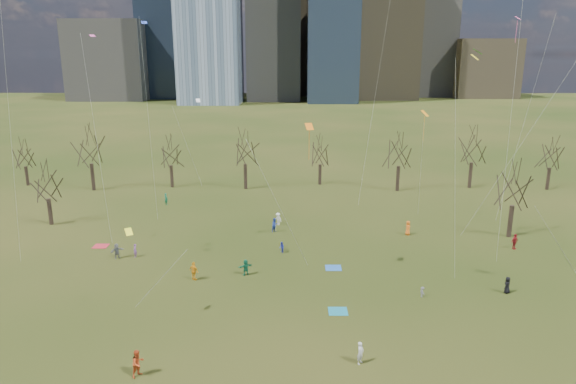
{
  "coord_description": "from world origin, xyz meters",
  "views": [
    {
      "loc": [
        0.43,
        -39.27,
        20.78
      ],
      "look_at": [
        0.0,
        12.0,
        7.0
      ],
      "focal_mm": 32.0,
      "sensor_mm": 36.0,
      "label": 1
    }
  ],
  "objects_px": {
    "blanket_teal": "(338,311)",
    "person_2": "(138,363)",
    "blanket_navy": "(333,268)",
    "blanket_crimson": "(101,246)",
    "person_4": "(194,271)",
    "person_1": "(360,353)"
  },
  "relations": [
    {
      "from": "blanket_teal",
      "to": "person_4",
      "type": "xyz_separation_m",
      "value": [
        -13.16,
        6.08,
        0.91
      ]
    },
    {
      "from": "person_4",
      "to": "blanket_navy",
      "type": "bearing_deg",
      "value": -132.29
    },
    {
      "from": "blanket_navy",
      "to": "person_1",
      "type": "bearing_deg",
      "value": -87.96
    },
    {
      "from": "blanket_crimson",
      "to": "person_4",
      "type": "bearing_deg",
      "value": -35.9
    },
    {
      "from": "blanket_teal",
      "to": "blanket_crimson",
      "type": "distance_m",
      "value": 29.35
    },
    {
      "from": "person_1",
      "to": "person_2",
      "type": "xyz_separation_m",
      "value": [
        -14.97,
        -1.55,
        0.13
      ]
    },
    {
      "from": "blanket_teal",
      "to": "person_2",
      "type": "bearing_deg",
      "value": -147.39
    },
    {
      "from": "blanket_teal",
      "to": "person_2",
      "type": "distance_m",
      "value": 16.74
    },
    {
      "from": "blanket_teal",
      "to": "person_4",
      "type": "relative_size",
      "value": 0.87
    },
    {
      "from": "blanket_teal",
      "to": "blanket_crimson",
      "type": "relative_size",
      "value": 1.0
    },
    {
      "from": "person_2",
      "to": "person_4",
      "type": "xyz_separation_m",
      "value": [
        0.91,
        15.08,
        -0.03
      ]
    },
    {
      "from": "blanket_crimson",
      "to": "person_1",
      "type": "bearing_deg",
      "value": -40.43
    },
    {
      "from": "person_2",
      "to": "blanket_crimson",
      "type": "bearing_deg",
      "value": 61.12
    },
    {
      "from": "blanket_navy",
      "to": "person_4",
      "type": "distance_m",
      "value": 13.82
    },
    {
      "from": "blanket_crimson",
      "to": "blanket_teal",
      "type": "bearing_deg",
      "value": -30.44
    },
    {
      "from": "blanket_teal",
      "to": "person_1",
      "type": "xyz_separation_m",
      "value": [
        0.89,
        -7.45,
        0.81
      ]
    },
    {
      "from": "blanket_teal",
      "to": "blanket_crimson",
      "type": "xyz_separation_m",
      "value": [
        -25.31,
        14.87,
        0.0
      ]
    },
    {
      "from": "blanket_teal",
      "to": "blanket_crimson",
      "type": "height_order",
      "value": "same"
    },
    {
      "from": "blanket_teal",
      "to": "person_4",
      "type": "height_order",
      "value": "person_4"
    },
    {
      "from": "person_2",
      "to": "blanket_navy",
      "type": "bearing_deg",
      "value": -2.64
    },
    {
      "from": "person_4",
      "to": "blanket_crimson",
      "type": "bearing_deg",
      "value": -0.53
    },
    {
      "from": "blanket_navy",
      "to": "blanket_crimson",
      "type": "distance_m",
      "value": 26.27
    }
  ]
}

